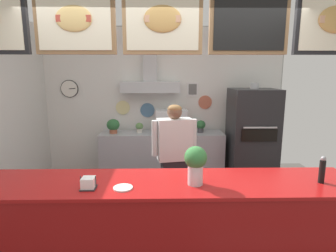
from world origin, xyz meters
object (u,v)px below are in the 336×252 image
pizza_oven (251,138)px  condiment_plate (123,188)px  napkin_holder (88,184)px  pepper_grinder (322,170)px  potted_thyme (200,126)px  basil_vase (195,164)px  espresso_machine (171,122)px  potted_basil (113,126)px  shop_worker (174,158)px  potted_sage (139,127)px

pizza_oven → condiment_plate: 3.06m
napkin_holder → pepper_grinder: pepper_grinder is taller
condiment_plate → potted_thyme: bearing=69.2°
pizza_oven → basil_vase: pizza_oven is taller
potted_thyme → napkin_holder: size_ratio=1.65×
espresso_machine → napkin_holder: 2.74m
potted_thyme → pepper_grinder: (0.72, -2.58, 0.10)m
potted_basil → napkin_holder: bearing=-84.4°
shop_worker → potted_thyme: size_ratio=7.09×
espresso_machine → potted_sage: size_ratio=3.02×
pizza_oven → shop_worker: 1.73m
pizza_oven → basil_vase: 2.67m
potted_basil → pizza_oven: bearing=-4.9°
condiment_plate → potted_basil: bearing=101.7°
potted_basil → napkin_holder: 2.63m
potted_thyme → potted_basil: size_ratio=0.86×
pepper_grinder → condiment_plate: (-1.73, -0.09, -0.11)m
pizza_oven → potted_sage: bearing=173.0°
shop_worker → espresso_machine: size_ratio=2.84×
potted_basil → pepper_grinder: pepper_grinder is taller
basil_vase → napkin_holder: 0.92m
basil_vase → potted_basil: bearing=114.5°
potted_sage → basil_vase: (0.70, -2.58, 0.19)m
pepper_grinder → napkin_holder: bearing=-177.5°
condiment_plate → espresso_machine: bearing=79.5°
pizza_oven → shop_worker: pizza_oven is taller
espresso_machine → napkin_holder: espresso_machine is taller
potted_sage → potted_thyme: size_ratio=0.83×
potted_basil → pepper_grinder: bearing=-48.1°
pizza_oven → potted_sage: (-1.95, 0.24, 0.15)m
potted_basil → condiment_plate: size_ratio=1.55×
potted_sage → shop_worker: bearing=-66.0°
pepper_grinder → espresso_machine: bearing=116.1°
pizza_oven → napkin_holder: bearing=-131.8°
espresso_machine → potted_sage: espresso_machine is taller
espresso_machine → potted_basil: bearing=-179.4°
potted_sage → espresso_machine: bearing=-2.4°
potted_thyme → pepper_grinder: bearing=-74.5°
pizza_oven → condiment_plate: size_ratio=10.94×
potted_sage → potted_basil: potted_basil is taller
potted_thyme → pepper_grinder: pepper_grinder is taller
potted_thyme → napkin_holder: (-1.30, -2.67, 0.02)m
pizza_oven → potted_basil: size_ratio=7.05×
pizza_oven → espresso_machine: (-1.38, 0.22, 0.25)m
pepper_grinder → condiment_plate: bearing=-177.0°
potted_basil → basil_vase: basil_vase is taller
potted_thyme → condiment_plate: size_ratio=1.34×
potted_basil → basil_vase: bearing=-65.5°
potted_sage → pepper_grinder: bearing=-54.7°
potted_sage → pepper_grinder: size_ratio=0.74×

